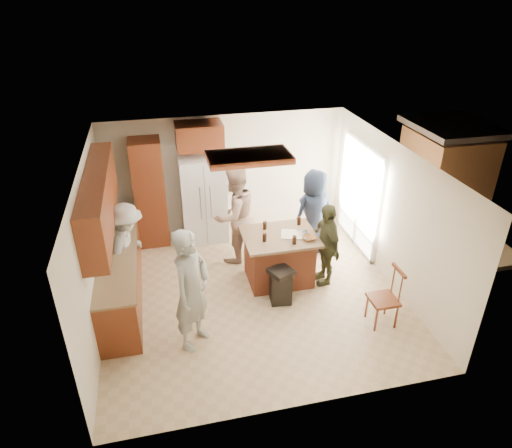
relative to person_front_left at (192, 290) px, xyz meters
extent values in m
plane|color=tan|center=(1.11, 1.01, -0.97)|extent=(5.00, 5.00, 0.00)
plane|color=white|center=(1.11, 1.01, 1.53)|extent=(5.00, 5.00, 0.00)
plane|color=beige|center=(1.11, 3.51, 0.28)|extent=(5.00, 0.00, 5.00)
plane|color=beige|center=(1.11, -1.49, 0.28)|extent=(5.00, 0.00, 5.00)
plane|color=beige|center=(-1.39, 1.01, 0.28)|extent=(0.00, 5.00, 5.00)
plane|color=beige|center=(3.61, 1.01, 0.28)|extent=(0.00, 5.00, 5.00)
cube|color=white|center=(3.59, 2.21, 0.08)|extent=(0.02, 1.60, 2.10)
cube|color=white|center=(3.57, 2.21, 0.08)|extent=(0.08, 1.72, 2.10)
cube|color=maroon|center=(1.11, 1.21, 1.47)|extent=(1.30, 0.70, 0.10)
cube|color=white|center=(1.11, 1.21, 1.41)|extent=(1.10, 0.50, 0.02)
cube|color=olive|center=(5.11, 2.21, -1.02)|extent=(3.00, 3.00, 0.10)
cube|color=#593319|center=(5.81, 2.81, 0.03)|extent=(1.40, 1.60, 2.00)
imported|color=gray|center=(0.00, 0.00, 0.00)|extent=(0.84, 0.87, 1.93)
imported|color=tan|center=(1.03, 2.16, -0.01)|extent=(1.09, 0.95, 1.91)
imported|color=#192233|center=(2.58, 2.08, -0.10)|extent=(0.97, 0.76, 1.74)
imported|color=#3E3F24|center=(2.45, 1.06, -0.19)|extent=(0.52, 0.93, 1.55)
imported|color=gray|center=(-0.91, 1.59, -0.14)|extent=(0.75, 1.16, 1.65)
cube|color=maroon|center=(-1.09, 1.41, -0.53)|extent=(0.60, 3.00, 0.88)
cube|color=#846B4C|center=(-1.09, 1.41, -0.07)|extent=(0.64, 3.00, 0.04)
cube|color=maroon|center=(-1.21, 1.41, 0.91)|extent=(0.35, 3.00, 0.85)
cube|color=maroon|center=(-0.49, 3.21, 0.13)|extent=(0.60, 0.60, 2.20)
cube|color=maroon|center=(0.56, 3.21, 1.23)|extent=(0.90, 0.60, 0.50)
cube|color=white|center=(0.56, 3.13, -0.07)|extent=(0.90, 0.72, 1.80)
cube|color=gray|center=(0.56, 2.76, -0.07)|extent=(0.01, 0.01, 1.71)
cylinder|color=silver|center=(0.46, 2.74, 0.02)|extent=(0.02, 0.02, 0.70)
cylinder|color=silver|center=(0.66, 2.74, 0.02)|extent=(0.02, 0.02, 0.70)
cube|color=#974227|center=(1.66, 1.28, -0.53)|extent=(1.10, 0.85, 0.88)
cube|color=#7C6147|center=(1.66, 1.28, -0.06)|extent=(1.28, 1.03, 0.05)
cube|color=silver|center=(1.91, 1.23, -0.03)|extent=(0.53, 0.45, 0.02)
imported|color=brown|center=(2.11, 1.03, -0.01)|extent=(0.23, 0.23, 0.05)
cylinder|color=black|center=(1.36, 1.15, 0.04)|extent=(0.07, 0.07, 0.15)
cylinder|color=black|center=(1.46, 1.56, 0.04)|extent=(0.07, 0.07, 0.15)
cylinder|color=black|center=(2.11, 1.58, 0.04)|extent=(0.07, 0.07, 0.15)
cylinder|color=black|center=(1.82, 0.95, 0.04)|extent=(0.07, 0.07, 0.15)
cube|color=black|center=(1.53, 0.67, -0.69)|extent=(0.37, 0.37, 0.55)
cube|color=black|center=(1.53, 0.67, -0.38)|extent=(0.48, 0.48, 0.08)
cube|color=maroon|center=(2.93, -0.22, -0.52)|extent=(0.42, 0.42, 0.05)
cylinder|color=maroon|center=(2.76, -0.39, -0.75)|extent=(0.04, 0.04, 0.44)
cylinder|color=maroon|center=(3.10, -0.40, -0.75)|extent=(0.04, 0.04, 0.44)
cylinder|color=maroon|center=(2.76, -0.05, -0.75)|extent=(0.04, 0.04, 0.44)
cylinder|color=maroon|center=(3.10, -0.06, -0.75)|extent=(0.04, 0.04, 0.44)
cube|color=maroon|center=(3.12, -0.23, 0.00)|extent=(0.04, 0.40, 0.05)
cylinder|color=maroon|center=(3.12, -0.35, -0.25)|extent=(0.02, 0.02, 0.50)
cylinder|color=maroon|center=(3.12, -0.11, -0.25)|extent=(0.02, 0.02, 0.50)
camera|label=1|loc=(-0.29, -5.32, 3.93)|focal=32.00mm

